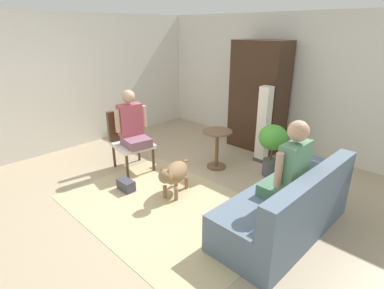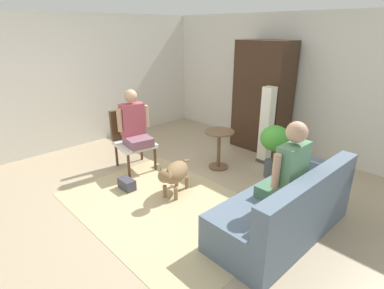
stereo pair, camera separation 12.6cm
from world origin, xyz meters
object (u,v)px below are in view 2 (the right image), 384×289
(couch, at_px, (286,210))
(person_on_couch, at_px, (288,169))
(round_end_table, at_px, (219,145))
(handbag, at_px, (127,184))
(column_lamp, at_px, (266,126))
(potted_plant, at_px, (274,144))
(person_on_armchair, at_px, (134,123))
(dog, at_px, (175,173))
(armoire_cabinet, at_px, (262,97))
(armchair, at_px, (131,135))

(couch, relative_size, person_on_couch, 2.02)
(round_end_table, relative_size, handbag, 2.36)
(person_on_couch, distance_m, round_end_table, 1.92)
(column_lamp, height_order, handbag, column_lamp)
(handbag, bearing_deg, person_on_couch, 18.95)
(couch, xyz_separation_m, potted_plant, (-0.90, 1.15, 0.25))
(person_on_armchair, height_order, dog, person_on_armchair)
(person_on_armchair, distance_m, round_end_table, 1.44)
(dog, height_order, armoire_cabinet, armoire_cabinet)
(person_on_couch, bearing_deg, person_on_armchair, -175.08)
(person_on_couch, height_order, column_lamp, person_on_couch)
(potted_plant, height_order, handbag, potted_plant)
(dog, distance_m, potted_plant, 1.63)
(person_on_armchair, relative_size, potted_plant, 1.03)
(round_end_table, xyz_separation_m, dog, (0.16, -1.12, -0.08))
(round_end_table, relative_size, dog, 0.83)
(armchair, bearing_deg, person_on_couch, 4.02)
(potted_plant, distance_m, armoire_cabinet, 1.37)
(person_on_couch, height_order, round_end_table, person_on_couch)
(dog, xyz_separation_m, potted_plant, (0.65, 1.48, 0.23))
(armchair, bearing_deg, armoire_cabinet, 66.36)
(dog, bearing_deg, armoire_cabinet, 95.80)
(couch, height_order, armchair, armchair)
(person_on_armchair, relative_size, round_end_table, 1.33)
(dog, bearing_deg, column_lamp, 83.19)
(column_lamp, relative_size, handbag, 4.80)
(dog, relative_size, column_lamp, 0.59)
(couch, height_order, handbag, couch)
(person_on_couch, relative_size, potted_plant, 1.07)
(couch, relative_size, handbag, 6.62)
(couch, relative_size, armchair, 1.90)
(person_on_armchair, distance_m, column_lamp, 2.23)
(person_on_couch, height_order, potted_plant, person_on_couch)
(potted_plant, bearing_deg, couch, -51.83)
(person_on_armchair, relative_size, dog, 1.11)
(column_lamp, distance_m, handbag, 2.52)
(armchair, distance_m, potted_plant, 2.34)
(round_end_table, height_order, column_lamp, column_lamp)
(armoire_cabinet, bearing_deg, armchair, -113.64)
(handbag, bearing_deg, dog, 35.23)
(potted_plant, xyz_separation_m, armoire_cabinet, (-0.89, 0.93, 0.45))
(column_lamp, bearing_deg, potted_plant, -43.94)
(person_on_armchair, relative_size, column_lamp, 0.65)
(round_end_table, bearing_deg, couch, -24.53)
(person_on_couch, distance_m, handbag, 2.37)
(couch, distance_m, armchair, 2.82)
(couch, bearing_deg, handbag, -160.66)
(couch, relative_size, armoire_cabinet, 0.91)
(dog, distance_m, column_lamp, 1.93)
(person_on_couch, bearing_deg, armoire_cabinet, 130.15)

